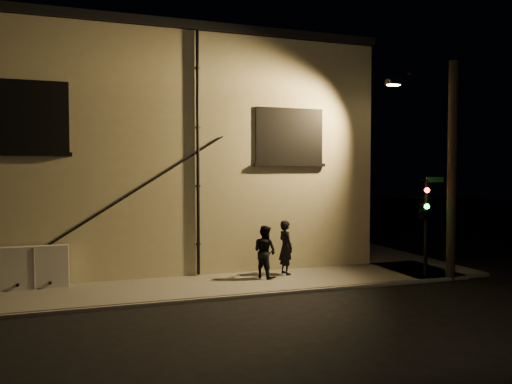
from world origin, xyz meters
name	(u,v)px	position (x,y,z in m)	size (l,w,h in m)	color
ground	(278,295)	(0.00, 0.00, 0.00)	(90.00, 90.00, 0.00)	black
sidewalk	(266,264)	(1.22, 4.39, 0.06)	(21.00, 16.00, 0.12)	#5D5B53
building	(143,156)	(-3.00, 8.99, 4.40)	(16.20, 12.23, 8.80)	tan
utility_cabinet	(35,267)	(-6.95, 2.70, 0.77)	(1.98, 0.33, 1.30)	beige
pedestrian_a	(286,247)	(1.12, 2.15, 1.06)	(0.69, 0.45, 1.88)	black
pedestrian_b	(265,252)	(0.24, 1.85, 1.00)	(0.86, 0.67, 1.77)	black
traffic_signal	(423,210)	(5.36, 0.25, 2.40)	(1.14, 1.96, 3.39)	black
streetlamp_pole	(449,165)	(6.24, 0.09, 3.92)	(2.03, 1.39, 7.42)	black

